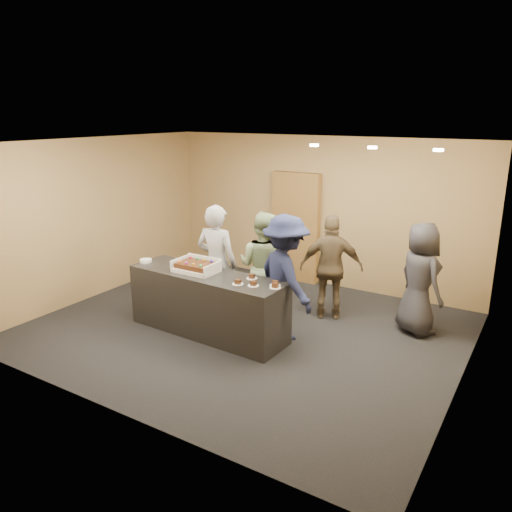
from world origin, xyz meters
The scene contains 17 objects.
room centered at (0.00, 0.00, 1.35)m, with size 6.04×6.00×2.70m.
serving_counter centered at (-0.40, -0.36, 0.45)m, with size 2.40×0.70×0.90m, color black.
storage_cabinet centered at (-0.42, 2.41, 1.02)m, with size 0.93×0.15×2.04m, color brown.
cake_box centered at (-0.59, -0.34, 0.94)m, with size 0.61×0.42×0.18m.
sheet_cake centered at (-0.59, -0.36, 1.00)m, with size 0.52×0.36×0.11m.
plate_stack centered at (-1.53, -0.40, 0.92)m, with size 0.18×0.18×0.04m, color white.
slice_a centered at (0.22, -0.51, 0.92)m, with size 0.15×0.15×0.07m.
slice_b centered at (0.26, -0.22, 0.92)m, with size 0.15×0.15×0.07m.
slice_c centered at (0.43, -0.46, 0.92)m, with size 0.15×0.15×0.07m.
slice_d centered at (0.67, -0.30, 0.92)m, with size 0.15×0.15×0.07m.
slice_e centered at (0.71, -0.37, 0.92)m, with size 0.15×0.15×0.07m.
person_server_grey centered at (-0.55, 0.09, 0.90)m, with size 0.66×0.43×1.80m, color #97979B.
person_sage_man centered at (0.00, 0.52, 0.84)m, with size 0.82×0.64×1.68m, color gray.
person_navy_man centered at (0.62, 0.09, 0.89)m, with size 1.15×0.66×1.78m, color #161B39.
person_brown_extra centered at (0.88, 1.08, 0.82)m, with size 0.96×0.40×1.63m, color brown.
person_dark_suit centered at (2.17, 1.25, 0.82)m, with size 0.80×0.52×1.63m, color #28272D.
ceiling_spotlights centered at (1.60, 0.50, 2.67)m, with size 1.72×0.12×0.03m.
Camera 1 is at (3.70, -5.70, 3.11)m, focal length 35.00 mm.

